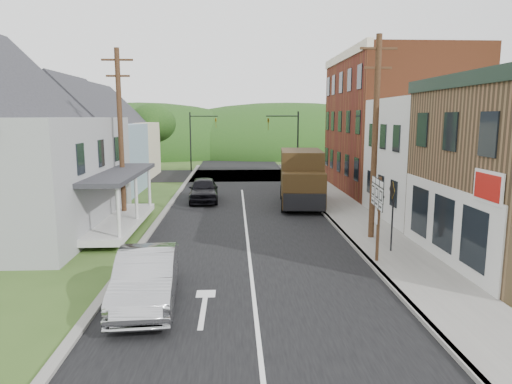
{
  "coord_description": "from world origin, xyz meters",
  "views": [
    {
      "loc": [
        -0.57,
        -16.3,
        5.53
      ],
      "look_at": [
        0.39,
        3.84,
        2.2
      ],
      "focal_mm": 32.0,
      "sensor_mm": 36.0,
      "label": 1
    }
  ],
  "objects": [
    {
      "name": "house_blue",
      "position": [
        -11.0,
        17.0,
        3.69
      ],
      "size": [
        7.14,
        8.16,
        7.28
      ],
      "color": "#7C99A9",
      "rests_on": "ground"
    },
    {
      "name": "sidewalk_right",
      "position": [
        5.9,
        8.0,
        0.07
      ],
      "size": [
        2.8,
        55.0,
        0.15
      ],
      "primitive_type": "cube",
      "color": "slate",
      "rests_on": "ground"
    },
    {
      "name": "tree_left_d",
      "position": [
        -9.0,
        32.0,
        4.88
      ],
      "size": [
        4.8,
        4.8,
        6.94
      ],
      "color": "#382616",
      "rests_on": "ground"
    },
    {
      "name": "utility_pole_right",
      "position": [
        5.6,
        3.5,
        4.66
      ],
      "size": [
        1.6,
        0.26,
        9.0
      ],
      "color": "#472D19",
      "rests_on": "ground"
    },
    {
      "name": "utility_pole_left",
      "position": [
        -6.5,
        8.0,
        4.66
      ],
      "size": [
        1.6,
        0.26,
        9.0
      ],
      "color": "#472D19",
      "rests_on": "ground"
    },
    {
      "name": "storefront_white",
      "position": [
        11.3,
        7.5,
        3.25
      ],
      "size": [
        8.0,
        7.0,
        6.5
      ],
      "primitive_type": "cube",
      "color": "silver",
      "rests_on": "ground"
    },
    {
      "name": "cross_road",
      "position": [
        0.0,
        27.0,
        0.0
      ],
      "size": [
        60.0,
        9.0,
        0.02
      ],
      "primitive_type": "cube",
      "color": "black",
      "rests_on": "ground"
    },
    {
      "name": "forested_ridge",
      "position": [
        0.0,
        55.0,
        0.0
      ],
      "size": [
        90.0,
        30.0,
        16.0
      ],
      "primitive_type": "ellipsoid",
      "color": "#153710",
      "rests_on": "ground"
    },
    {
      "name": "house_cream",
      "position": [
        -11.5,
        26.0,
        3.69
      ],
      "size": [
        7.14,
        8.16,
        7.28
      ],
      "color": "beige",
      "rests_on": "ground"
    },
    {
      "name": "road",
      "position": [
        0.0,
        10.0,
        0.0
      ],
      "size": [
        9.0,
        90.0,
        0.02
      ],
      "primitive_type": "cube",
      "color": "black",
      "rests_on": "ground"
    },
    {
      "name": "ground",
      "position": [
        0.0,
        0.0,
        0.0
      ],
      "size": [
        120.0,
        120.0,
        0.0
      ],
      "primitive_type": "plane",
      "color": "#2D4719",
      "rests_on": "ground"
    },
    {
      "name": "silver_sedan",
      "position": [
        -3.21,
        -3.22,
        0.8
      ],
      "size": [
        2.05,
        4.94,
        1.59
      ],
      "primitive_type": "imported",
      "rotation": [
        0.0,
        0.0,
        0.08
      ],
      "color": "#A2A2A6",
      "rests_on": "ground"
    },
    {
      "name": "warning_sign",
      "position": [
        5.73,
        1.3,
        2.0
      ],
      "size": [
        0.16,
        0.8,
        2.9
      ],
      "rotation": [
        0.0,
        0.0,
        -0.1
      ],
      "color": "black",
      "rests_on": "sidewalk_right"
    },
    {
      "name": "curb_left",
      "position": [
        -4.65,
        8.0,
        0.06
      ],
      "size": [
        0.3,
        55.0,
        0.12
      ],
      "primitive_type": "cube",
      "color": "slate",
      "rests_on": "ground"
    },
    {
      "name": "delivery_van",
      "position": [
        3.62,
        11.72,
        1.75
      ],
      "size": [
        3.03,
        6.38,
        3.46
      ],
      "rotation": [
        0.0,
        0.0,
        -0.09
      ],
      "color": "#30200D",
      "rests_on": "ground"
    },
    {
      "name": "dark_sedan",
      "position": [
        -2.6,
        13.46,
        0.78
      ],
      "size": [
        2.04,
        4.67,
        1.56
      ],
      "primitive_type": "imported",
      "rotation": [
        0.0,
        0.0,
        0.04
      ],
      "color": "black",
      "rests_on": "ground"
    },
    {
      "name": "traffic_signal_left",
      "position": [
        -4.3,
        30.5,
        3.76
      ],
      "size": [
        2.87,
        0.2,
        6.0
      ],
      "color": "black",
      "rests_on": "ground"
    },
    {
      "name": "traffic_signal_right",
      "position": [
        4.3,
        23.5,
        3.76
      ],
      "size": [
        2.87,
        0.2,
        6.0
      ],
      "color": "black",
      "rests_on": "ground"
    },
    {
      "name": "route_sign_cluster",
      "position": [
        4.75,
        0.1,
        2.22
      ],
      "size": [
        0.24,
        1.82,
        3.19
      ],
      "rotation": [
        0.0,
        0.0,
        -0.09
      ],
      "color": "#472D19",
      "rests_on": "sidewalk_right"
    },
    {
      "name": "storefront_red",
      "position": [
        11.3,
        17.0,
        5.0
      ],
      "size": [
        8.0,
        12.0,
        10.0
      ],
      "primitive_type": "cube",
      "color": "brown",
      "rests_on": "ground"
    },
    {
      "name": "curb_right",
      "position": [
        4.55,
        8.0,
        0.07
      ],
      "size": [
        0.2,
        55.0,
        0.15
      ],
      "primitive_type": "cube",
      "color": "slate",
      "rests_on": "ground"
    }
  ]
}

